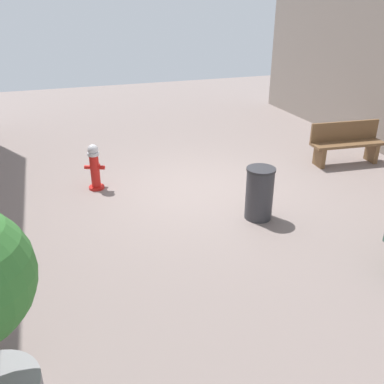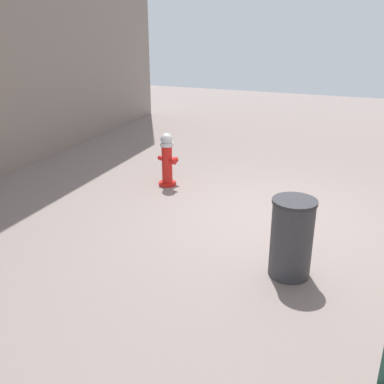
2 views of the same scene
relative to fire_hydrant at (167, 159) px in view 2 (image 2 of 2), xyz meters
name	(u,v)px [view 2 (image 2 of 2)]	position (x,y,z in m)	size (l,w,h in m)	color
ground_plane	(267,219)	(-1.94, 0.80, -0.47)	(23.40, 23.40, 0.00)	gray
fire_hydrant	(167,159)	(0.00, 0.00, 0.00)	(0.40, 0.38, 0.93)	red
trash_bin	(292,238)	(-2.50, 2.17, 0.00)	(0.49, 0.49, 0.92)	#38383D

